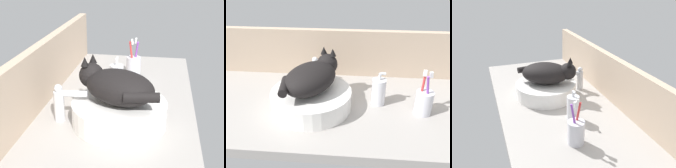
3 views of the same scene
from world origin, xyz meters
TOP-DOWN VIEW (x-y plane):
  - ground_plane at (0.00, 0.00)cm, footprint 135.39×59.97cm
  - backsplash_panel at (0.00, 28.18)cm, footprint 135.39×3.60cm
  - sink_basin at (-9.08, -3.44)cm, footprint 32.30×32.30cm
  - cat at (-8.54, -2.18)cm, footprint 26.34×30.01cm
  - faucet at (-10.76, 16.08)cm, footprint 3.76×11.86cm
  - soap_dispenser at (18.05, 1.65)cm, footprint 5.74×5.74cm
  - toothbrush_cup at (35.28, -3.81)cm, footprint 6.77×6.77cm

SIDE VIEW (x-z plane):
  - ground_plane at x=0.00cm, z-range -4.00..0.00cm
  - sink_basin at x=-9.08cm, z-range 0.00..7.85cm
  - toothbrush_cup at x=35.28cm, z-range -4.15..14.58cm
  - soap_dispenser at x=18.05cm, z-range -1.53..13.11cm
  - faucet at x=-10.76cm, z-range 0.50..14.10cm
  - backsplash_panel at x=0.00cm, z-range 0.00..23.38cm
  - cat at x=-8.54cm, z-range 6.61..20.61cm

